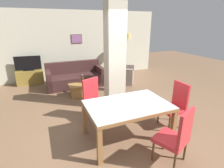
# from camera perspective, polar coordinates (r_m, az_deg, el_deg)

# --- Properties ---
(ground_plane) EXTENTS (18.00, 18.00, 0.00)m
(ground_plane) POSITION_cam_1_polar(r_m,az_deg,el_deg) (3.76, 4.84, -16.79)
(ground_plane) COLOR brown
(back_wall) EXTENTS (7.20, 0.09, 2.70)m
(back_wall) POSITION_cam_1_polar(r_m,az_deg,el_deg) (7.51, -11.75, 12.37)
(back_wall) COLOR beige
(back_wall) RESTS_ON ground_plane
(divider_pillar) EXTENTS (0.48, 0.37, 2.70)m
(divider_pillar) POSITION_cam_1_polar(r_m,az_deg,el_deg) (4.56, 0.93, 8.45)
(divider_pillar) COLOR beige
(divider_pillar) RESTS_ON ground_plane
(dining_table) EXTENTS (1.59, 1.04, 0.75)m
(dining_table) POSITION_cam_1_polar(r_m,az_deg,el_deg) (3.44, 5.13, -8.67)
(dining_table) COLOR olive
(dining_table) RESTS_ON ground_plane
(dining_chair_near_right) EXTENTS (0.60, 0.60, 1.00)m
(dining_chair_near_right) POSITION_cam_1_polar(r_m,az_deg,el_deg) (3.05, 20.29, -15.53)
(dining_chair_near_right) COLOR red
(dining_chair_near_right) RESTS_ON ground_plane
(dining_chair_head_right) EXTENTS (0.46, 0.46, 1.00)m
(dining_chair_head_right) POSITION_cam_1_polar(r_m,az_deg,el_deg) (4.11, 19.97, -6.08)
(dining_chair_head_right) COLOR red
(dining_chair_head_right) RESTS_ON ground_plane
(dining_chair_far_left) EXTENTS (0.60, 0.60, 1.00)m
(dining_chair_far_left) POSITION_cam_1_polar(r_m,az_deg,el_deg) (4.12, -5.88, -4.85)
(dining_chair_far_left) COLOR red
(dining_chair_far_left) RESTS_ON ground_plane
(sofa) EXTENTS (2.01, 0.92, 0.86)m
(sofa) POSITION_cam_1_polar(r_m,az_deg,el_deg) (6.57, -11.89, 1.93)
(sofa) COLOR #3E2422
(sofa) RESTS_ON ground_plane
(armchair) EXTENTS (1.20, 1.22, 0.80)m
(armchair) POSITION_cam_1_polar(r_m,az_deg,el_deg) (6.86, 3.06, 2.98)
(armchair) COLOR gray
(armchair) RESTS_ON ground_plane
(coffee_table) EXTENTS (0.67, 0.46, 0.39)m
(coffee_table) POSITION_cam_1_polar(r_m,az_deg,el_deg) (5.62, -10.38, -1.93)
(coffee_table) COLOR olive
(coffee_table) RESTS_ON ground_plane
(bottle) EXTENTS (0.08, 0.08, 0.27)m
(bottle) POSITION_cam_1_polar(r_m,az_deg,el_deg) (5.67, -9.59, 1.44)
(bottle) COLOR #4C2D14
(bottle) RESTS_ON coffee_table
(tv_stand) EXTENTS (0.94, 0.40, 0.53)m
(tv_stand) POSITION_cam_1_polar(r_m,az_deg,el_deg) (7.31, -25.14, 2.05)
(tv_stand) COLOR olive
(tv_stand) RESTS_ON ground_plane
(tv_screen) EXTENTS (0.91, 0.23, 0.54)m
(tv_screen) POSITION_cam_1_polar(r_m,az_deg,el_deg) (7.19, -25.74, 6.05)
(tv_screen) COLOR black
(tv_screen) RESTS_ON tv_stand
(floor_lamp) EXTENTS (0.32, 0.32, 1.80)m
(floor_lamp) POSITION_cam_1_polar(r_m,az_deg,el_deg) (7.48, 4.87, 13.96)
(floor_lamp) COLOR #B7B7BC
(floor_lamp) RESTS_ON ground_plane
(standing_person) EXTENTS (0.24, 0.39, 1.70)m
(standing_person) POSITION_cam_1_polar(r_m,az_deg,el_deg) (5.75, 2.81, 6.97)
(standing_person) COLOR navy
(standing_person) RESTS_ON ground_plane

